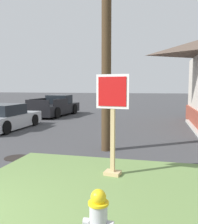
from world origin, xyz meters
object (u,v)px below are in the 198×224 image
pickup_truck_black (56,107)px  manhole_cover (16,158)px  parked_sedan_silver (6,118)px  fire_hydrant (98,223)px  utility_pole (106,10)px  stop_sign (113,126)px

pickup_truck_black → manhole_cover: bearing=-72.6°
parked_sedan_silver → fire_hydrant: bearing=-50.2°
fire_hydrant → parked_sedan_silver: size_ratio=0.19×
pickup_truck_black → utility_pole: 11.33m
fire_hydrant → manhole_cover: size_ratio=1.14×
fire_hydrant → stop_sign: (-0.32, 2.69, 0.77)m
fire_hydrant → manhole_cover: bearing=133.0°
manhole_cover → pickup_truck_black: bearing=107.4°
pickup_truck_black → utility_pole: (5.69, -9.00, 3.88)m
manhole_cover → pickup_truck_black: pickup_truck_black is taller
pickup_truck_black → fire_hydrant: bearing=-64.7°
parked_sedan_silver → utility_pole: bearing=-27.0°
manhole_cover → pickup_truck_black: size_ratio=0.14×
parked_sedan_silver → manhole_cover: bearing=-53.1°
utility_pole → pickup_truck_black: bearing=122.3°
fire_hydrant → manhole_cover: (-3.38, 3.63, -0.44)m
manhole_cover → pickup_truck_black: (-3.29, 10.50, 0.61)m
fire_hydrant → manhole_cover: 4.99m
manhole_cover → utility_pole: 5.30m
stop_sign → manhole_cover: (-3.06, 0.95, -1.21)m
pickup_truck_black → utility_pole: size_ratio=0.59×
stop_sign → pickup_truck_black: bearing=119.0°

